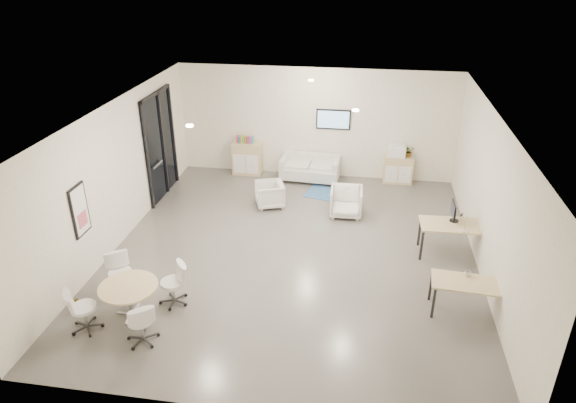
% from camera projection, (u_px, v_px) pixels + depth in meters
% --- Properties ---
extents(room_shell, '(9.60, 10.60, 4.80)m').
position_uv_depth(room_shell, '(293.00, 187.00, 10.83)').
color(room_shell, '#524F4A').
rests_on(room_shell, ground).
extents(glass_door, '(0.09, 1.90, 2.85)m').
position_uv_depth(glass_door, '(160.00, 142.00, 13.65)').
color(glass_door, black).
rests_on(glass_door, room_shell).
extents(artwork, '(0.05, 0.54, 1.04)m').
position_uv_depth(artwork, '(80.00, 210.00, 9.99)').
color(artwork, black).
rests_on(artwork, room_shell).
extents(wall_tv, '(0.98, 0.06, 0.58)m').
position_uv_depth(wall_tv, '(333.00, 119.00, 14.65)').
color(wall_tv, black).
rests_on(wall_tv, room_shell).
extents(ceiling_spots, '(3.14, 4.14, 0.03)m').
position_uv_depth(ceiling_spots, '(290.00, 103.00, 10.90)').
color(ceiling_spots, '#FFEAC6').
rests_on(ceiling_spots, room_shell).
extents(sideboard_left, '(0.86, 0.44, 0.96)m').
position_uv_depth(sideboard_left, '(247.00, 159.00, 15.37)').
color(sideboard_left, '#D3BC7F').
rests_on(sideboard_left, room_shell).
extents(sideboard_right, '(0.82, 0.40, 0.82)m').
position_uv_depth(sideboard_right, '(398.00, 169.00, 14.80)').
color(sideboard_right, '#D3BC7F').
rests_on(sideboard_right, room_shell).
extents(books, '(0.49, 0.14, 0.22)m').
position_uv_depth(books, '(245.00, 140.00, 15.12)').
color(books, red).
rests_on(books, sideboard_left).
extents(printer, '(0.55, 0.48, 0.35)m').
position_uv_depth(printer, '(398.00, 150.00, 14.56)').
color(printer, white).
rests_on(printer, sideboard_right).
extents(loveseat, '(1.73, 0.94, 0.63)m').
position_uv_depth(loveseat, '(310.00, 169.00, 15.01)').
color(loveseat, beige).
rests_on(loveseat, room_shell).
extents(blue_rug, '(1.51, 1.18, 0.01)m').
position_uv_depth(blue_rug, '(331.00, 194.00, 14.25)').
color(blue_rug, '#2B5185').
rests_on(blue_rug, room_shell).
extents(armchair_left, '(0.86, 0.88, 0.72)m').
position_uv_depth(armchair_left, '(270.00, 193.00, 13.46)').
color(armchair_left, beige).
rests_on(armchair_left, room_shell).
extents(armchair_right, '(0.81, 0.76, 0.81)m').
position_uv_depth(armchair_right, '(346.00, 201.00, 12.97)').
color(armchair_right, beige).
rests_on(armchair_right, room_shell).
extents(desk_rear, '(1.49, 0.79, 0.76)m').
position_uv_depth(desk_rear, '(454.00, 227.00, 11.14)').
color(desk_rear, '#D3BC7F').
rests_on(desk_rear, room_shell).
extents(desk_front, '(1.31, 0.73, 0.66)m').
position_uv_depth(desk_front, '(467.00, 285.00, 9.39)').
color(desk_front, '#D3BC7F').
rests_on(desk_front, room_shell).
extents(monitor, '(0.20, 0.50, 0.44)m').
position_uv_depth(monitor, '(454.00, 211.00, 11.14)').
color(monitor, black).
rests_on(monitor, desk_rear).
extents(round_table, '(1.07, 1.07, 0.65)m').
position_uv_depth(round_table, '(129.00, 290.00, 9.30)').
color(round_table, '#D3BC7F').
rests_on(round_table, room_shell).
extents(meeting_chairs, '(2.09, 2.09, 0.82)m').
position_uv_depth(meeting_chairs, '(130.00, 297.00, 9.37)').
color(meeting_chairs, white).
rests_on(meeting_chairs, room_shell).
extents(plant_cabinet, '(0.40, 0.42, 0.26)m').
position_uv_depth(plant_cabinet, '(409.00, 152.00, 14.52)').
color(plant_cabinet, '#3F7F3F').
rests_on(plant_cabinet, sideboard_right).
extents(plant_floor, '(0.27, 0.35, 0.14)m').
position_uv_depth(plant_floor, '(78.00, 307.00, 9.64)').
color(plant_floor, '#3F7F3F').
rests_on(plant_floor, room_shell).
extents(cup, '(0.14, 0.13, 0.12)m').
position_uv_depth(cup, '(468.00, 273.00, 9.52)').
color(cup, white).
rests_on(cup, desk_front).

